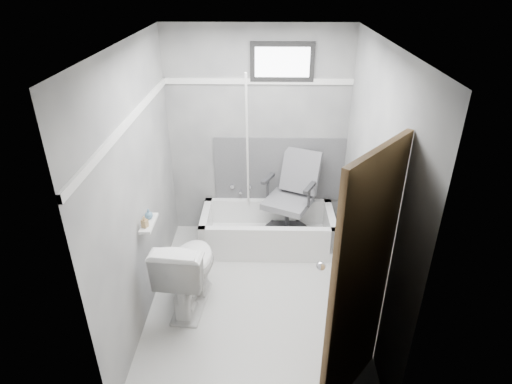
{
  "coord_description": "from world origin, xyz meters",
  "views": [
    {
      "loc": [
        0.07,
        -3.22,
        2.89
      ],
      "look_at": [
        0.0,
        0.35,
        1.0
      ],
      "focal_mm": 30.0,
      "sensor_mm": 36.0,
      "label": 1
    }
  ],
  "objects_px": {
    "toilet": "(188,270)",
    "door": "(412,320)",
    "office_chair": "(288,197)",
    "bathtub": "(268,229)",
    "soap_bottle_a": "(145,222)",
    "soap_bottle_b": "(149,214)"
  },
  "relations": [
    {
      "from": "toilet",
      "to": "door",
      "type": "xyz_separation_m",
      "value": [
        1.6,
        -1.21,
        0.6
      ]
    },
    {
      "from": "door",
      "to": "soap_bottle_a",
      "type": "relative_size",
      "value": 18.87
    },
    {
      "from": "toilet",
      "to": "soap_bottle_b",
      "type": "height_order",
      "value": "soap_bottle_b"
    },
    {
      "from": "office_chair",
      "to": "door",
      "type": "xyz_separation_m",
      "value": [
        0.64,
        -2.26,
        0.39
      ]
    },
    {
      "from": "door",
      "to": "soap_bottle_b",
      "type": "height_order",
      "value": "door"
    },
    {
      "from": "office_chair",
      "to": "soap_bottle_b",
      "type": "height_order",
      "value": "office_chair"
    },
    {
      "from": "soap_bottle_a",
      "to": "toilet",
      "type": "bearing_deg",
      "value": 13.15
    },
    {
      "from": "soap_bottle_a",
      "to": "soap_bottle_b",
      "type": "distance_m",
      "value": 0.14
    },
    {
      "from": "toilet",
      "to": "soap_bottle_b",
      "type": "relative_size",
      "value": 8.76
    },
    {
      "from": "toilet",
      "to": "soap_bottle_b",
      "type": "distance_m",
      "value": 0.65
    },
    {
      "from": "soap_bottle_a",
      "to": "door",
      "type": "bearing_deg",
      "value": -30.63
    },
    {
      "from": "toilet",
      "to": "door",
      "type": "bearing_deg",
      "value": 148.87
    },
    {
      "from": "door",
      "to": "soap_bottle_a",
      "type": "bearing_deg",
      "value": 149.37
    },
    {
      "from": "toilet",
      "to": "soap_bottle_a",
      "type": "height_order",
      "value": "soap_bottle_a"
    },
    {
      "from": "door",
      "to": "bathtub",
      "type": "bearing_deg",
      "value": 111.19
    },
    {
      "from": "office_chair",
      "to": "toilet",
      "type": "height_order",
      "value": "office_chair"
    },
    {
      "from": "bathtub",
      "to": "door",
      "type": "height_order",
      "value": "door"
    },
    {
      "from": "office_chair",
      "to": "soap_bottle_a",
      "type": "distance_m",
      "value": 1.74
    },
    {
      "from": "bathtub",
      "to": "door",
      "type": "distance_m",
      "value": 2.5
    },
    {
      "from": "bathtub",
      "to": "office_chair",
      "type": "xyz_separation_m",
      "value": [
        0.22,
        0.05,
        0.4
      ]
    },
    {
      "from": "door",
      "to": "soap_bottle_a",
      "type": "xyz_separation_m",
      "value": [
        -1.92,
        1.14,
        -0.03
      ]
    },
    {
      "from": "bathtub",
      "to": "soap_bottle_a",
      "type": "distance_m",
      "value": 1.69
    }
  ]
}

